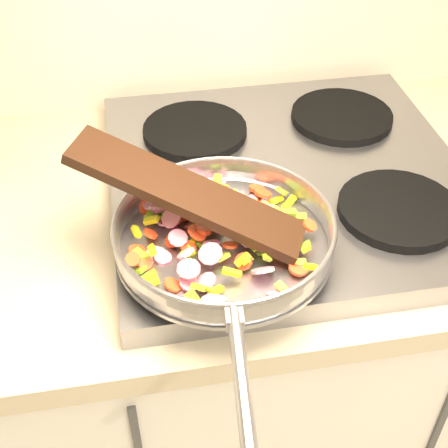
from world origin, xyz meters
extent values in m
cube|color=#939399|center=(-0.70, 1.67, 0.92)|extent=(0.60, 0.60, 0.04)
cylinder|color=black|center=(-0.84, 1.52, 0.95)|extent=(0.19, 0.19, 0.02)
cylinder|color=black|center=(-0.56, 1.52, 0.95)|extent=(0.19, 0.19, 0.02)
cylinder|color=black|center=(-0.84, 1.81, 0.95)|extent=(0.19, 0.19, 0.02)
cylinder|color=black|center=(-0.56, 1.81, 0.95)|extent=(0.19, 0.19, 0.02)
cylinder|color=#9E9EA5|center=(-0.84, 1.48, 0.96)|extent=(0.31, 0.31, 0.01)
torus|color=#9E9EA5|center=(-0.84, 1.48, 0.98)|extent=(0.34, 0.34, 0.04)
torus|color=#9E9EA5|center=(-0.84, 1.48, 1.00)|extent=(0.31, 0.31, 0.01)
cylinder|color=#9E9EA5|center=(-0.87, 1.23, 1.00)|extent=(0.04, 0.19, 0.02)
cube|color=#9E9EA5|center=(-0.86, 1.32, 0.99)|extent=(0.02, 0.03, 0.02)
cube|color=#78A120|center=(-0.80, 1.45, 0.98)|extent=(0.02, 0.02, 0.01)
cube|color=#78A120|center=(-0.85, 1.44, 0.98)|extent=(0.02, 0.02, 0.01)
cube|color=#78A120|center=(-0.74, 1.43, 0.98)|extent=(0.02, 0.02, 0.02)
cylinder|color=#C6134B|center=(-0.93, 1.56, 0.98)|extent=(0.05, 0.04, 0.01)
cube|color=#78A120|center=(-0.81, 1.52, 0.97)|extent=(0.02, 0.02, 0.01)
cube|color=#78A120|center=(-0.90, 1.37, 0.98)|extent=(0.02, 0.03, 0.01)
cylinder|color=#F5421E|center=(-0.83, 1.55, 0.98)|extent=(0.03, 0.03, 0.01)
cylinder|color=#F5421E|center=(-0.77, 1.45, 0.98)|extent=(0.03, 0.03, 0.01)
cube|color=yellow|center=(-0.87, 1.50, 0.98)|extent=(0.02, 0.02, 0.01)
cube|color=#78A120|center=(-0.73, 1.50, 0.98)|extent=(0.02, 0.02, 0.01)
cylinder|color=#F5421E|center=(-0.82, 1.54, 0.97)|extent=(0.03, 0.03, 0.02)
cube|color=yellow|center=(-0.73, 1.55, 0.97)|extent=(0.03, 0.02, 0.02)
cube|color=#78A120|center=(-0.96, 1.46, 0.97)|extent=(0.02, 0.02, 0.01)
cylinder|color=#F5421E|center=(-0.79, 1.55, 0.97)|extent=(0.03, 0.03, 0.02)
cylinder|color=#C6134B|center=(-0.92, 1.58, 0.98)|extent=(0.03, 0.03, 0.02)
cylinder|color=#F5421E|center=(-0.77, 1.57, 0.98)|extent=(0.04, 0.04, 0.02)
cube|color=yellow|center=(-0.77, 1.49, 0.99)|extent=(0.02, 0.01, 0.01)
cylinder|color=#C6134B|center=(-0.93, 1.47, 0.97)|extent=(0.03, 0.03, 0.01)
cylinder|color=#F5421E|center=(-0.94, 1.56, 0.98)|extent=(0.04, 0.04, 0.02)
cylinder|color=#F5421E|center=(-0.77, 1.46, 0.98)|extent=(0.03, 0.03, 0.01)
cube|color=yellow|center=(-0.90, 1.54, 0.98)|extent=(0.02, 0.03, 0.02)
cube|color=yellow|center=(-0.74, 1.40, 0.97)|extent=(0.02, 0.01, 0.01)
cylinder|color=#C6134B|center=(-0.90, 1.42, 0.99)|extent=(0.04, 0.04, 0.01)
cylinder|color=#C6134B|center=(-0.81, 1.47, 0.98)|extent=(0.04, 0.04, 0.02)
cylinder|color=#C6134B|center=(-0.88, 1.53, 0.98)|extent=(0.03, 0.04, 0.03)
cylinder|color=#C6134B|center=(-0.86, 1.61, 0.98)|extent=(0.04, 0.04, 0.03)
cube|color=#78A120|center=(-0.96, 1.45, 0.97)|extent=(0.02, 0.02, 0.02)
cylinder|color=#C6134B|center=(-0.77, 1.49, 0.97)|extent=(0.03, 0.03, 0.01)
cylinder|color=#C6134B|center=(-0.86, 1.47, 0.98)|extent=(0.03, 0.03, 0.01)
cylinder|color=#C6134B|center=(-0.79, 1.56, 0.97)|extent=(0.02, 0.03, 0.02)
cylinder|color=#C6134B|center=(-0.83, 1.61, 0.97)|extent=(0.04, 0.03, 0.02)
cylinder|color=#C6134B|center=(-0.85, 1.52, 0.98)|extent=(0.05, 0.04, 0.03)
cube|color=yellow|center=(-0.85, 1.40, 0.98)|extent=(0.03, 0.01, 0.01)
cube|color=yellow|center=(-0.80, 1.53, 0.98)|extent=(0.02, 0.02, 0.02)
cylinder|color=#F5421E|center=(-0.77, 1.55, 0.97)|extent=(0.03, 0.03, 0.01)
cube|color=yellow|center=(-0.95, 1.46, 0.99)|extent=(0.01, 0.03, 0.02)
cylinder|color=#C6134B|center=(-0.90, 1.41, 0.97)|extent=(0.03, 0.03, 0.01)
cylinder|color=#F5421E|center=(-0.90, 1.57, 0.99)|extent=(0.03, 0.03, 0.02)
cylinder|color=#C6134B|center=(-0.80, 1.36, 0.97)|extent=(0.03, 0.03, 0.02)
cube|color=#78A120|center=(-0.95, 1.54, 0.98)|extent=(0.02, 0.02, 0.01)
cube|color=#78A120|center=(-0.82, 1.57, 0.97)|extent=(0.02, 0.02, 0.01)
cube|color=#78A120|center=(-0.76, 1.52, 0.98)|extent=(0.02, 0.02, 0.01)
cube|color=yellow|center=(-0.90, 1.46, 0.98)|extent=(0.02, 0.02, 0.01)
cylinder|color=#F5421E|center=(-0.77, 1.44, 0.98)|extent=(0.03, 0.03, 0.01)
cylinder|color=#F5421E|center=(-0.96, 1.45, 0.97)|extent=(0.02, 0.02, 0.02)
cube|color=#78A120|center=(-0.74, 1.56, 0.98)|extent=(0.02, 0.02, 0.02)
cube|color=#78A120|center=(-0.92, 1.55, 0.98)|extent=(0.01, 0.02, 0.01)
cube|color=yellow|center=(-0.95, 1.42, 0.97)|extent=(0.03, 0.02, 0.01)
cylinder|color=#F5421E|center=(-0.90, 1.55, 0.97)|extent=(0.03, 0.03, 0.02)
cylinder|color=#F5421E|center=(-0.72, 1.47, 0.99)|extent=(0.03, 0.03, 0.02)
cube|color=#78A120|center=(-0.97, 1.47, 0.97)|extent=(0.02, 0.02, 0.01)
cube|color=yellow|center=(-0.86, 1.51, 0.98)|extent=(0.02, 0.02, 0.01)
cylinder|color=#C6134B|center=(-0.94, 1.47, 0.96)|extent=(0.05, 0.04, 0.02)
cylinder|color=#C6134B|center=(-0.91, 1.52, 0.98)|extent=(0.04, 0.03, 0.03)
cylinder|color=#C6134B|center=(-0.90, 1.45, 0.98)|extent=(0.03, 0.03, 0.02)
cube|color=#78A120|center=(-0.92, 1.55, 0.97)|extent=(0.02, 0.02, 0.01)
cylinder|color=#F5421E|center=(-0.93, 1.41, 0.97)|extent=(0.03, 0.04, 0.02)
cylinder|color=#F5421E|center=(-0.84, 1.46, 0.98)|extent=(0.03, 0.03, 0.02)
cylinder|color=#C6134B|center=(-0.87, 1.44, 0.98)|extent=(0.05, 0.04, 0.02)
cylinder|color=#C6134B|center=(-0.81, 1.47, 0.98)|extent=(0.04, 0.04, 0.03)
cube|color=#78A120|center=(-0.79, 1.37, 0.97)|extent=(0.02, 0.02, 0.01)
cube|color=yellow|center=(-0.88, 1.49, 0.97)|extent=(0.02, 0.03, 0.01)
cube|color=#78A120|center=(-0.79, 1.45, 0.97)|extent=(0.02, 0.02, 0.01)
cube|color=yellow|center=(-0.83, 1.43, 0.98)|extent=(0.02, 0.02, 0.02)
cube|color=#78A120|center=(-0.76, 1.48, 0.98)|extent=(0.02, 0.02, 0.01)
cylinder|color=#F5421E|center=(-0.76, 1.41, 0.97)|extent=(0.03, 0.03, 0.01)
cube|color=#78A120|center=(-0.75, 1.47, 0.97)|extent=(0.03, 0.02, 0.02)
cylinder|color=#C6134B|center=(-0.81, 1.49, 0.97)|extent=(0.03, 0.03, 0.01)
cube|color=yellow|center=(-0.88, 1.60, 0.97)|extent=(0.02, 0.01, 0.02)
cylinder|color=#F5421E|center=(-0.95, 1.51, 0.97)|extent=(0.03, 0.03, 0.02)
cylinder|color=#F5421E|center=(-0.88, 1.48, 0.98)|extent=(0.03, 0.03, 0.02)
cylinder|color=#F5421E|center=(-0.83, 1.43, 0.97)|extent=(0.03, 0.03, 0.03)
cube|color=#78A120|center=(-0.83, 1.61, 0.98)|extent=(0.02, 0.03, 0.01)
cube|color=#78A120|center=(-0.81, 1.58, 0.97)|extent=(0.02, 0.03, 0.02)
cube|color=#78A120|center=(-0.76, 1.50, 0.98)|extent=(0.02, 0.02, 0.01)
cylinder|color=#F5421E|center=(-0.92, 1.49, 0.97)|extent=(0.03, 0.04, 0.03)
cylinder|color=#F5421E|center=(-0.86, 1.47, 0.97)|extent=(0.03, 0.03, 0.02)
cylinder|color=#F5421E|center=(-0.77, 1.59, 0.97)|extent=(0.04, 0.04, 0.01)
cylinder|color=#C6134B|center=(-0.86, 1.53, 0.97)|extent=(0.04, 0.04, 0.02)
cylinder|color=#F5421E|center=(-0.79, 1.54, 0.97)|extent=(0.03, 0.03, 0.02)
cube|color=#78A120|center=(-0.79, 1.43, 0.98)|extent=(0.01, 0.02, 0.02)
cube|color=yellow|center=(-0.88, 1.54, 0.98)|extent=(0.02, 0.02, 0.01)
cylinder|color=#C6134B|center=(-0.93, 1.55, 0.99)|extent=(0.03, 0.03, 0.03)
cylinder|color=#C6134B|center=(-0.92, 1.53, 0.97)|extent=(0.04, 0.04, 0.02)
cube|color=#78A120|center=(-0.82, 1.51, 0.98)|extent=(0.02, 0.01, 0.02)
cylinder|color=#C6134B|center=(-0.77, 1.54, 0.97)|extent=(0.03, 0.03, 0.02)
cube|color=yellow|center=(-0.86, 1.57, 0.98)|extent=(0.03, 0.02, 0.02)
cube|color=yellow|center=(-0.82, 1.52, 0.98)|extent=(0.02, 0.02, 0.01)
cube|color=yellow|center=(-0.85, 1.53, 0.97)|extent=(0.02, 0.02, 0.01)
cylinder|color=#C6134B|center=(-0.81, 1.47, 0.98)|extent=(0.04, 0.04, 0.02)
cylinder|color=#C6134B|center=(-0.91, 1.48, 0.98)|extent=(0.03, 0.03, 0.02)
cube|color=yellow|center=(-0.84, 1.54, 0.98)|extent=(0.02, 0.03, 0.02)
cylinder|color=#F5421E|center=(-0.87, 1.49, 0.99)|extent=(0.03, 0.03, 0.02)
cylinder|color=#F5421E|center=(-0.90, 1.47, 0.97)|extent=(0.03, 0.03, 0.02)
cube|color=yellow|center=(-0.87, 1.38, 0.97)|extent=(0.02, 0.02, 0.01)
cylinder|color=#C6134B|center=(-0.80, 1.41, 0.98)|extent=(0.05, 0.04, 0.03)
cube|color=#78A120|center=(-0.79, 1.47, 0.97)|extent=(0.03, 0.02, 0.01)
cube|color=yellow|center=(-0.76, 1.41, 0.97)|extent=(0.02, 0.02, 0.01)
cylinder|color=#F5421E|center=(-0.88, 1.49, 0.98)|extent=(0.03, 0.04, 0.02)
cube|color=yellow|center=(-0.94, 1.52, 0.98)|extent=(0.03, 0.02, 0.02)
cylinder|color=#C6134B|center=(-0.94, 1.56, 0.98)|extent=(0.05, 0.05, 0.02)
cylinder|color=#C6134B|center=(-0.88, 1.36, 0.97)|extent=(0.03, 0.03, 0.02)
cube|color=#78A120|center=(-0.74, 1.50, 0.99)|extent=(0.02, 0.02, 0.01)
cube|color=yellow|center=(-0.75, 1.48, 0.97)|extent=(0.02, 0.02, 0.01)
cylinder|color=#F5421E|center=(-0.78, 1.53, 0.97)|extent=(0.02, 0.02, 0.01)
cylinder|color=#C6134B|center=(-0.88, 1.40, 0.97)|extent=(0.04, 0.04, 0.03)
cube|color=yellow|center=(-0.77, 1.55, 0.97)|extent=(0.02, 0.02, 0.02)
cylinder|color=#C6134B|center=(-0.87, 1.36, 0.98)|extent=(0.03, 0.03, 0.01)
cylinder|color=#F5421E|center=(-0.97, 1.45, 0.98)|extent=(0.03, 0.03, 0.02)
cube|color=#78A120|center=(-0.77, 1.46, 0.98)|extent=(0.02, 0.03, 0.01)
cube|color=#78A120|center=(-0.83, 1.57, 0.98)|extent=(0.02, 0.02, 0.01)
cube|color=#78A120|center=(-0.89, 1.39, 0.98)|extent=(0.02, 0.02, 0.01)
cube|color=yellow|center=(-0.97, 1.51, 0.98)|extent=(0.02, 0.02, 0.01)
cylinder|color=#C6134B|center=(-0.81, 1.51, 0.97)|extent=(0.04, 0.04, 0.02)
cube|color=#78A120|center=(-0.88, 1.55, 0.98)|extent=(0.02, 0.02, 0.01)
cylinder|color=#F5421E|center=(-0.89, 1.54, 0.98)|extent=(0.04, 0.04, 0.02)
cube|color=#78A120|center=(-0.96, 1.43, 0.97)|extent=(0.02, 0.02, 0.02)
cube|color=yellow|center=(-0.82, 1.42, 0.98)|extent=(0.02, 0.02, 0.02)
cube|color=#78A120|center=(-0.87, 1.48, 0.97)|extent=(0.03, 0.02, 0.01)
cube|color=yellow|center=(-0.79, 1.54, 0.99)|extent=(0.02, 0.02, 0.01)
cylinder|color=#C6134B|center=(-0.88, 1.53, 0.96)|extent=(0.04, 0.04, 0.02)
cube|color=#78A120|center=(-0.83, 1.59, 0.97)|extent=(0.02, 0.02, 0.02)
cube|color=#78A120|center=(-0.90, 1.47, 0.97)|extent=(0.02, 0.02, 0.02)
cylinder|color=#F5421E|center=(-0.91, 1.54, 0.97)|extent=(0.04, 0.03, 0.03)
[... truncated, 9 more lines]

